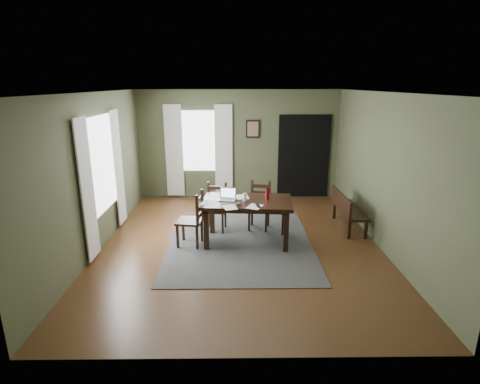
{
  "coord_description": "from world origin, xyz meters",
  "views": [
    {
      "loc": [
        -0.08,
        -6.36,
        2.84
      ],
      "look_at": [
        0.0,
        0.3,
        0.9
      ],
      "focal_mm": 28.0,
      "sensor_mm": 36.0,
      "label": 1
    }
  ],
  "objects_px": {
    "dining_table": "(247,205)",
    "chair_end": "(192,220)",
    "chair_back_left": "(216,208)",
    "laptop": "(227,196)",
    "bench": "(347,208)",
    "chair_back_right": "(260,206)",
    "water_bottle": "(267,194)"
  },
  "relations": [
    {
      "from": "bench",
      "to": "laptop",
      "type": "xyz_separation_m",
      "value": [
        -2.39,
        -0.62,
        0.43
      ]
    },
    {
      "from": "chair_back_right",
      "to": "laptop",
      "type": "height_order",
      "value": "laptop"
    },
    {
      "from": "chair_back_left",
      "to": "water_bottle",
      "type": "bearing_deg",
      "value": -22.87
    },
    {
      "from": "bench",
      "to": "laptop",
      "type": "relative_size",
      "value": 3.75
    },
    {
      "from": "dining_table",
      "to": "water_bottle",
      "type": "bearing_deg",
      "value": 13.44
    },
    {
      "from": "chair_end",
      "to": "laptop",
      "type": "bearing_deg",
      "value": 115.88
    },
    {
      "from": "chair_end",
      "to": "bench",
      "type": "height_order",
      "value": "chair_end"
    },
    {
      "from": "chair_back_left",
      "to": "water_bottle",
      "type": "xyz_separation_m",
      "value": [
        0.96,
        -0.58,
        0.46
      ]
    },
    {
      "from": "dining_table",
      "to": "water_bottle",
      "type": "xyz_separation_m",
      "value": [
        0.37,
        0.06,
        0.2
      ]
    },
    {
      "from": "bench",
      "to": "chair_back_left",
      "type": "bearing_deg",
      "value": 91.04
    },
    {
      "from": "chair_back_right",
      "to": "bench",
      "type": "relative_size",
      "value": 0.74
    },
    {
      "from": "chair_end",
      "to": "bench",
      "type": "distance_m",
      "value": 3.12
    },
    {
      "from": "dining_table",
      "to": "chair_back_left",
      "type": "height_order",
      "value": "chair_back_left"
    },
    {
      "from": "chair_back_left",
      "to": "bench",
      "type": "height_order",
      "value": "chair_back_left"
    },
    {
      "from": "chair_back_left",
      "to": "laptop",
      "type": "xyz_separation_m",
      "value": [
        0.24,
        -0.58,
        0.4
      ]
    },
    {
      "from": "chair_end",
      "to": "bench",
      "type": "relative_size",
      "value": 0.78
    },
    {
      "from": "bench",
      "to": "laptop",
      "type": "height_order",
      "value": "laptop"
    },
    {
      "from": "dining_table",
      "to": "laptop",
      "type": "height_order",
      "value": "laptop"
    },
    {
      "from": "laptop",
      "to": "bench",
      "type": "bearing_deg",
      "value": 27.03
    },
    {
      "from": "chair_back_left",
      "to": "chair_back_right",
      "type": "bearing_deg",
      "value": 12.27
    },
    {
      "from": "dining_table",
      "to": "bench",
      "type": "bearing_deg",
      "value": 23.25
    },
    {
      "from": "chair_back_left",
      "to": "dining_table",
      "type": "bearing_deg",
      "value": -38.71
    },
    {
      "from": "chair_back_left",
      "to": "chair_end",
      "type": "bearing_deg",
      "value": -108.44
    },
    {
      "from": "chair_end",
      "to": "chair_back_right",
      "type": "bearing_deg",
      "value": 132.23
    },
    {
      "from": "dining_table",
      "to": "chair_end",
      "type": "height_order",
      "value": "chair_end"
    },
    {
      "from": "chair_end",
      "to": "chair_back_left",
      "type": "xyz_separation_m",
      "value": [
        0.39,
        0.77,
        -0.03
      ]
    },
    {
      "from": "dining_table",
      "to": "chair_end",
      "type": "distance_m",
      "value": 1.01
    },
    {
      "from": "chair_back_right",
      "to": "laptop",
      "type": "distance_m",
      "value": 0.98
    },
    {
      "from": "dining_table",
      "to": "laptop",
      "type": "relative_size",
      "value": 4.85
    },
    {
      "from": "laptop",
      "to": "water_bottle",
      "type": "height_order",
      "value": "water_bottle"
    },
    {
      "from": "dining_table",
      "to": "chair_back_left",
      "type": "bearing_deg",
      "value": 137.69
    },
    {
      "from": "chair_end",
      "to": "laptop",
      "type": "distance_m",
      "value": 0.75
    }
  ]
}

